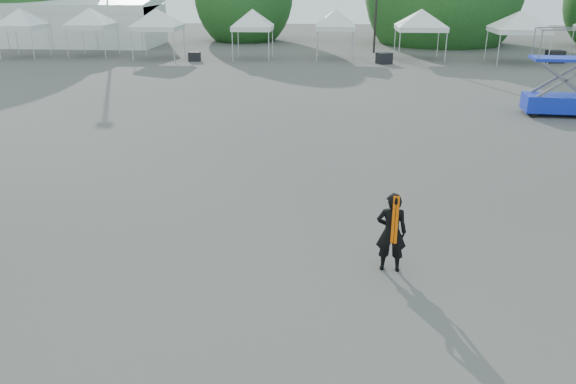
{
  "coord_description": "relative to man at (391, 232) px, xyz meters",
  "views": [
    {
      "loc": [
        -0.15,
        -11.65,
        5.28
      ],
      "look_at": [
        -0.94,
        -1.28,
        1.3
      ],
      "focal_mm": 35.0,
      "sensor_mm": 36.0,
      "label": 1
    }
  ],
  "objects": [
    {
      "name": "scissor_lift",
      "position": [
        8.05,
        13.7,
        0.94
      ],
      "size": [
        2.77,
        1.56,
        3.44
      ],
      "rotation": [
        0.0,
        0.0,
        -0.09
      ],
      "color": "#0D19AD",
      "rests_on": "ground"
    },
    {
      "name": "marquee",
      "position": [
        -23.06,
        36.92,
        1.17
      ],
      "size": [
        15.0,
        6.25,
        4.23
      ],
      "color": "white",
      "rests_on": "ground"
    },
    {
      "name": "tent_c",
      "position": [
        -13.17,
        29.37,
        2.26
      ],
      "size": [
        4.31,
        4.31,
        3.88
      ],
      "color": "silver",
      "rests_on": "ground"
    },
    {
      "name": "tent_b",
      "position": [
        -18.27,
        30.41,
        2.26
      ],
      "size": [
        4.06,
        4.06,
        3.88
      ],
      "color": "silver",
      "rests_on": "ground"
    },
    {
      "name": "man",
      "position": [
        0.0,
        0.0,
        0.0
      ],
      "size": [
        0.6,
        0.42,
        1.59
      ],
      "rotation": [
        0.0,
        0.0,
        3.07
      ],
      "color": "black",
      "rests_on": "ground"
    },
    {
      "name": "ground",
      "position": [
        -1.06,
        1.92,
        -0.8
      ],
      "size": [
        120.0,
        120.0,
        0.0
      ],
      "primitive_type": "plane",
      "color": "#474442",
      "rests_on": "ground"
    },
    {
      "name": "crate_east",
      "position": [
        13.54,
        29.39,
        -0.39
      ],
      "size": [
        1.12,
        0.92,
        0.8
      ],
      "primitive_type": "cube",
      "rotation": [
        0.0,
        0.0,
        0.12
      ],
      "color": "black",
      "rests_on": "ground"
    },
    {
      "name": "crate_west",
      "position": [
        -10.48,
        28.37,
        -0.5
      ],
      "size": [
        0.8,
        0.64,
        0.6
      ],
      "primitive_type": "cube",
      "rotation": [
        0.0,
        0.0,
        0.06
      ],
      "color": "black",
      "rests_on": "ground"
    },
    {
      "name": "tent_f",
      "position": [
        4.74,
        30.29,
        2.26
      ],
      "size": [
        4.57,
        4.57,
        3.88
      ],
      "color": "silver",
      "rests_on": "ground"
    },
    {
      "name": "tent_d",
      "position": [
        -6.64,
        29.59,
        2.26
      ],
      "size": [
        3.74,
        3.74,
        3.88
      ],
      "color": "silver",
      "rests_on": "ground"
    },
    {
      "name": "crate_mid",
      "position": [
        2.21,
        28.04,
        -0.44
      ],
      "size": [
        1.12,
        1.0,
        0.72
      ],
      "primitive_type": "cube",
      "rotation": [
        0.0,
        0.0,
        0.37
      ],
      "color": "black",
      "rests_on": "ground"
    },
    {
      "name": "tent_g",
      "position": [
        10.89,
        29.12,
        2.26
      ],
      "size": [
        4.71,
        4.71,
        3.88
      ],
      "color": "silver",
      "rests_on": "ground"
    },
    {
      "name": "tent_a",
      "position": [
        -22.81,
        29.34,
        2.26
      ],
      "size": [
        3.74,
        3.74,
        3.88
      ],
      "color": "silver",
      "rests_on": "ground"
    },
    {
      "name": "tent_e",
      "position": [
        -1.02,
        30.2,
        2.26
      ],
      "size": [
        3.74,
        3.74,
        3.88
      ],
      "color": "silver",
      "rests_on": "ground"
    }
  ]
}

